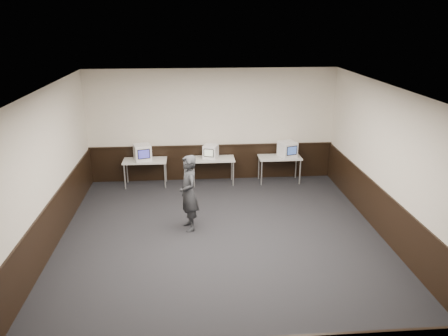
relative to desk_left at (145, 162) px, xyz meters
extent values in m
plane|color=black|center=(1.90, -3.60, -0.68)|extent=(8.00, 8.00, 0.00)
plane|color=white|center=(1.90, -3.60, 2.52)|extent=(8.00, 8.00, 0.00)
plane|color=beige|center=(1.90, 0.40, 0.92)|extent=(7.00, 0.00, 7.00)
plane|color=beige|center=(1.90, -7.60, 0.92)|extent=(7.00, 0.00, 7.00)
plane|color=beige|center=(-1.60, -3.60, 0.92)|extent=(0.00, 8.00, 8.00)
plane|color=beige|center=(5.40, -3.60, 0.92)|extent=(0.00, 8.00, 8.00)
cube|color=black|center=(1.90, 0.38, -0.18)|extent=(6.98, 0.04, 1.00)
cube|color=black|center=(-1.58, -3.60, -0.18)|extent=(0.04, 7.98, 1.00)
cube|color=black|center=(5.38, -3.60, -0.18)|extent=(0.04, 7.98, 1.00)
cube|color=black|center=(1.90, 0.36, 0.34)|extent=(6.98, 0.06, 0.04)
cube|color=beige|center=(0.00, 0.00, 0.05)|extent=(1.20, 0.60, 0.04)
cylinder|color=#999999|center=(-0.55, -0.25, -0.32)|extent=(0.04, 0.04, 0.71)
cylinder|color=#999999|center=(0.55, -0.25, -0.32)|extent=(0.04, 0.04, 0.71)
cylinder|color=#999999|center=(-0.55, 0.25, -0.32)|extent=(0.04, 0.04, 0.71)
cylinder|color=#999999|center=(0.55, 0.25, -0.32)|extent=(0.04, 0.04, 0.71)
cube|color=beige|center=(1.90, 0.00, 0.05)|extent=(1.20, 0.60, 0.04)
cylinder|color=#999999|center=(1.35, -0.25, -0.32)|extent=(0.04, 0.04, 0.71)
cylinder|color=#999999|center=(2.45, -0.25, -0.32)|extent=(0.04, 0.04, 0.71)
cylinder|color=#999999|center=(1.35, 0.25, -0.32)|extent=(0.04, 0.04, 0.71)
cylinder|color=#999999|center=(2.45, 0.25, -0.32)|extent=(0.04, 0.04, 0.71)
cube|color=beige|center=(3.80, 0.00, 0.05)|extent=(1.20, 0.60, 0.04)
cylinder|color=#999999|center=(3.25, -0.25, -0.32)|extent=(0.04, 0.04, 0.71)
cylinder|color=#999999|center=(4.35, -0.25, -0.32)|extent=(0.04, 0.04, 0.71)
cylinder|color=#999999|center=(3.25, 0.25, -0.32)|extent=(0.04, 0.04, 0.71)
cylinder|color=#999999|center=(4.35, 0.25, -0.32)|extent=(0.04, 0.04, 0.71)
cube|color=white|center=(-0.05, -0.01, 0.29)|extent=(0.55, 0.57, 0.45)
cube|color=black|center=(0.01, -0.24, 0.32)|extent=(0.33, 0.10, 0.27)
cube|color=#403EB8|center=(0.01, -0.25, 0.32)|extent=(0.28, 0.08, 0.22)
cube|color=white|center=(1.84, 0.04, 0.26)|extent=(0.48, 0.50, 0.38)
cube|color=black|center=(1.77, -0.15, 0.28)|extent=(0.27, 0.11, 0.23)
cube|color=beige|center=(1.77, -0.16, 0.28)|extent=(0.23, 0.08, 0.19)
cube|color=white|center=(4.01, 0.00, 0.29)|extent=(0.56, 0.58, 0.44)
cube|color=black|center=(4.09, -0.22, 0.31)|extent=(0.31, 0.13, 0.26)
cube|color=#3A5BAD|center=(4.09, -0.23, 0.31)|extent=(0.27, 0.10, 0.22)
imported|color=#282A2E|center=(1.21, -2.77, 0.18)|extent=(0.57, 0.71, 1.72)
camera|label=1|loc=(1.29, -11.66, 3.84)|focal=35.00mm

